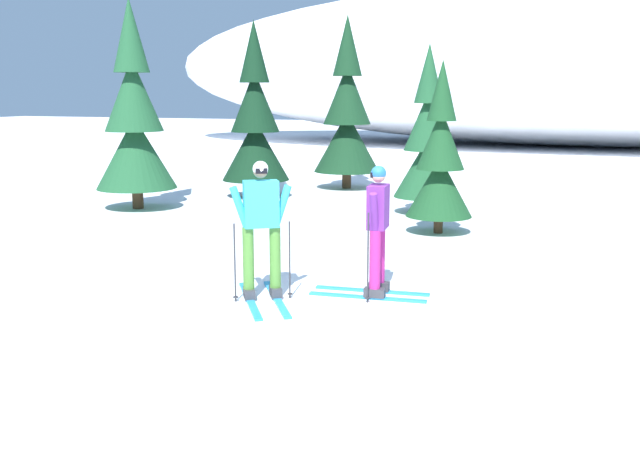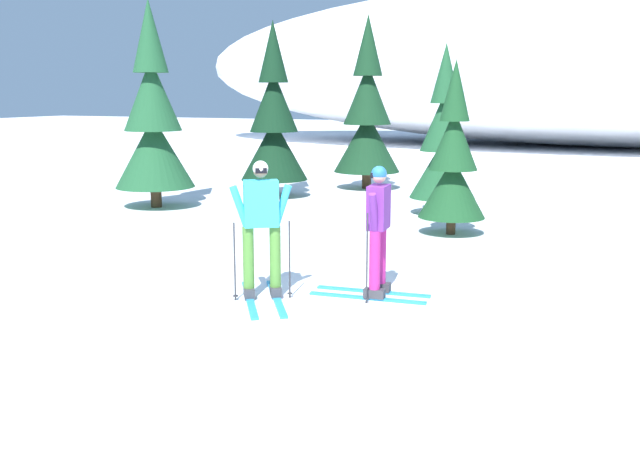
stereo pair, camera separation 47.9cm
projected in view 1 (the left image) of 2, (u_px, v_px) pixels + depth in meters
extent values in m
plane|color=white|center=(341.00, 305.00, 9.37)|extent=(120.00, 120.00, 0.00)
cube|color=#2893CC|center=(367.00, 297.00, 9.68)|extent=(1.61, 0.24, 0.03)
cube|color=#2893CC|center=(372.00, 291.00, 10.00)|extent=(1.61, 0.24, 0.03)
cube|color=#38383D|center=(375.00, 293.00, 9.64)|extent=(0.29, 0.16, 0.12)
cube|color=#38383D|center=(379.00, 286.00, 9.96)|extent=(0.29, 0.16, 0.12)
cylinder|color=#B7237A|center=(375.00, 260.00, 9.55)|extent=(0.15, 0.15, 0.79)
cylinder|color=#B7237A|center=(380.00, 254.00, 9.87)|extent=(0.15, 0.15, 0.79)
cube|color=#6B2889|center=(378.00, 207.00, 9.58)|extent=(0.28, 0.44, 0.59)
cylinder|color=#6B2889|center=(374.00, 214.00, 9.35)|extent=(0.12, 0.28, 0.58)
cylinder|color=#6B2889|center=(382.00, 208.00, 9.84)|extent=(0.12, 0.28, 0.58)
sphere|color=tan|center=(379.00, 176.00, 9.51)|extent=(0.19, 0.19, 0.19)
sphere|color=#2366B2|center=(379.00, 173.00, 9.50)|extent=(0.21, 0.21, 0.21)
cube|color=black|center=(373.00, 175.00, 9.53)|extent=(0.05, 0.15, 0.07)
cylinder|color=#2D2D33|center=(368.00, 258.00, 9.38)|extent=(0.02, 0.02, 1.21)
cylinder|color=#2D2D33|center=(367.00, 298.00, 9.49)|extent=(0.07, 0.07, 0.01)
cylinder|color=#2D2D33|center=(378.00, 247.00, 10.05)|extent=(0.02, 0.02, 1.21)
cylinder|color=#2D2D33|center=(377.00, 285.00, 10.15)|extent=(0.07, 0.07, 0.01)
cube|color=#2893CC|center=(277.00, 299.00, 9.62)|extent=(1.03, 1.52, 0.03)
cube|color=#2893CC|center=(250.00, 300.00, 9.54)|extent=(1.03, 1.52, 0.03)
cube|color=#38383D|center=(276.00, 291.00, 9.70)|extent=(0.27, 0.31, 0.12)
cube|color=#38383D|center=(249.00, 293.00, 9.62)|extent=(0.27, 0.31, 0.12)
cylinder|color=#4C8433|center=(275.00, 257.00, 9.61)|extent=(0.15, 0.15, 0.83)
cylinder|color=#4C8433|center=(248.00, 258.00, 9.53)|extent=(0.15, 0.15, 0.83)
cube|color=#33B7D6|center=(261.00, 204.00, 9.44)|extent=(0.51, 0.45, 0.62)
cylinder|color=#33B7D6|center=(282.00, 206.00, 9.50)|extent=(0.28, 0.23, 0.58)
cylinder|color=#33B7D6|center=(240.00, 208.00, 9.38)|extent=(0.28, 0.23, 0.58)
sphere|color=#A37556|center=(260.00, 171.00, 9.35)|extent=(0.19, 0.19, 0.19)
sphere|color=white|center=(260.00, 169.00, 9.35)|extent=(0.21, 0.21, 0.21)
cube|color=black|center=(261.00, 171.00, 9.28)|extent=(0.15, 0.11, 0.07)
cylinder|color=#2D2D33|center=(290.00, 260.00, 9.60)|extent=(0.02, 0.02, 1.06)
cylinder|color=#2D2D33|center=(290.00, 294.00, 9.69)|extent=(0.07, 0.07, 0.01)
cylinder|color=#2D2D33|center=(235.00, 263.00, 9.44)|extent=(0.02, 0.02, 1.06)
cylinder|color=#2D2D33|center=(236.00, 297.00, 9.53)|extent=(0.07, 0.07, 0.01)
cylinder|color=#47301E|center=(138.00, 195.00, 17.14)|extent=(0.26, 0.26, 0.66)
cone|color=#1E512D|center=(136.00, 153.00, 16.96)|extent=(1.89, 1.89, 1.69)
cone|color=#1E512D|center=(133.00, 95.00, 16.70)|extent=(1.36, 1.36, 1.69)
cone|color=#1E512D|center=(130.00, 35.00, 16.45)|extent=(0.83, 0.83, 1.69)
cylinder|color=#47301E|center=(256.00, 185.00, 19.04)|extent=(0.25, 0.25, 0.62)
cone|color=black|center=(256.00, 150.00, 18.86)|extent=(1.77, 1.77, 1.58)
cone|color=black|center=(255.00, 101.00, 18.63)|extent=(1.27, 1.27, 1.58)
cone|color=black|center=(254.00, 51.00, 18.39)|extent=(0.78, 0.78, 1.58)
cylinder|color=#47301E|center=(347.00, 177.00, 20.78)|extent=(0.26, 0.26, 0.66)
cone|color=#14381E|center=(347.00, 142.00, 20.59)|extent=(1.89, 1.89, 1.69)
cone|color=#14381E|center=(347.00, 94.00, 20.34)|extent=(1.36, 1.36, 1.69)
cone|color=#14381E|center=(348.00, 45.00, 20.09)|extent=(0.83, 0.83, 1.69)
cylinder|color=#47301E|center=(426.00, 202.00, 16.47)|extent=(0.21, 0.21, 0.52)
cone|color=#1E512D|center=(427.00, 168.00, 16.32)|extent=(1.48, 1.48, 1.32)
cone|color=#1E512D|center=(428.00, 121.00, 16.13)|extent=(1.06, 1.06, 1.32)
cone|color=#1E512D|center=(429.00, 73.00, 15.93)|extent=(0.65, 0.65, 1.32)
cylinder|color=#47301E|center=(438.00, 222.00, 14.16)|extent=(0.18, 0.18, 0.45)
cone|color=#194723|center=(439.00, 187.00, 14.03)|extent=(1.30, 1.30, 1.16)
cone|color=#194723|center=(441.00, 139.00, 13.86)|extent=(0.94, 0.94, 1.16)
cone|color=#194723|center=(442.00, 90.00, 13.68)|extent=(0.57, 0.57, 1.16)
ellipsoid|color=white|center=(604.00, 62.00, 36.59)|extent=(47.90, 18.57, 8.51)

